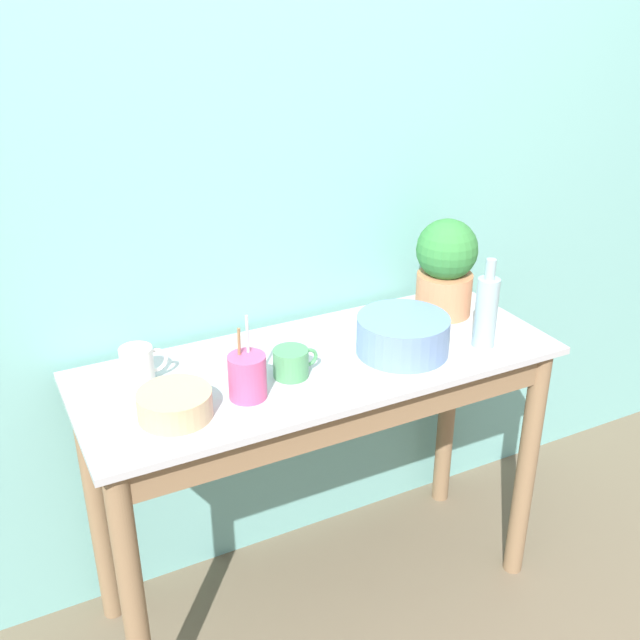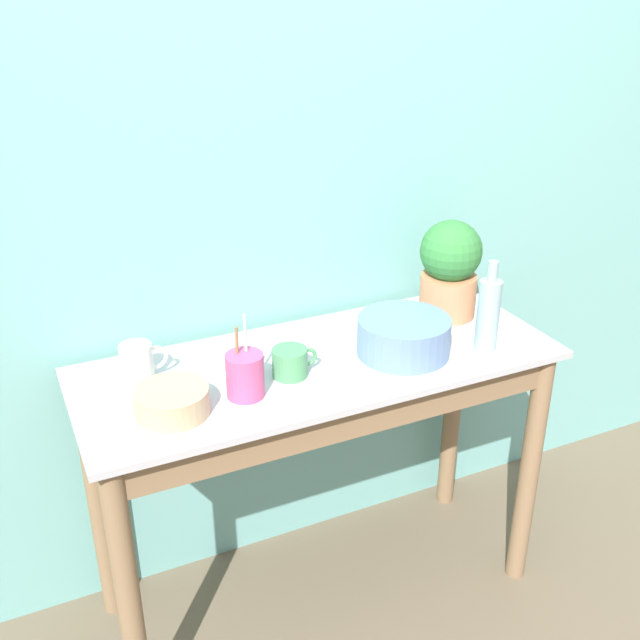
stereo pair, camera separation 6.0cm
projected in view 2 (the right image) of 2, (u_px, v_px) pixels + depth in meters
name	position (u px, v px, depth m)	size (l,w,h in m)	color
wall_back	(274.00, 200.00, 2.13)	(6.00, 0.05, 2.40)	#70ADA8
counter_table	(323.00, 422.00, 2.10)	(1.32, 0.51, 0.83)	#846647
potted_plant	(450.00, 268.00, 2.23)	(0.18, 0.18, 0.30)	tan
bowl_wash_large	(404.00, 336.00, 2.05)	(0.26, 0.26, 0.11)	#6684B2
bottle_tall	(488.00, 313.00, 2.05)	(0.06, 0.06, 0.26)	#93B2BC
mug_white	(138.00, 363.00, 1.91)	(0.12, 0.08, 0.10)	white
mug_green	(290.00, 362.00, 1.94)	(0.12, 0.09, 0.08)	#4C935B
bowl_small_tan	(172.00, 402.00, 1.78)	(0.18, 0.18, 0.07)	tan
utensil_cup	(245.00, 375.00, 1.84)	(0.10, 0.10, 0.21)	#CC4C7F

